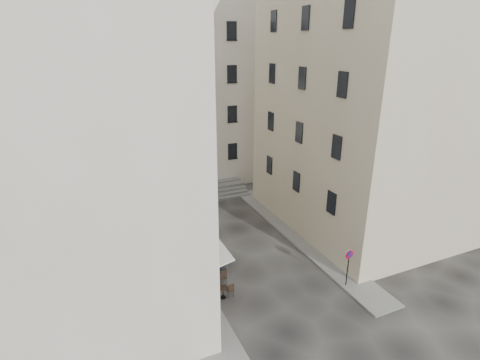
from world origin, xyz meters
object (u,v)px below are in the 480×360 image
no_parking_sign (349,261)px  bistro_table_b (214,278)px  pedestrian (222,264)px  bistro_table_a (223,291)px

no_parking_sign → bistro_table_b: (-6.87, 3.13, -1.20)m
no_parking_sign → pedestrian: no_parking_sign is taller
no_parking_sign → bistro_table_b: bearing=154.9°
bistro_table_b → pedestrian: pedestrian is taller
bistro_table_a → pedestrian: size_ratio=0.63×
no_parking_sign → bistro_table_b: 7.64m
no_parking_sign → bistro_table_a: no_parking_sign is taller
bistro_table_a → bistro_table_b: (-0.06, 1.22, 0.07)m
no_parking_sign → bistro_table_a: size_ratio=2.02×
bistro_table_b → no_parking_sign: bearing=-24.5°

